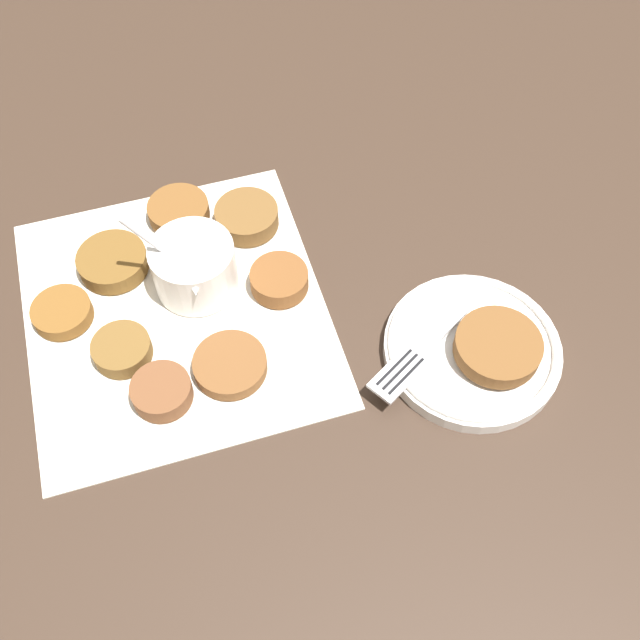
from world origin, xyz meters
name	(u,v)px	position (x,y,z in m)	size (l,w,h in m)	color
ground_plane	(190,310)	(0.00, 0.00, 0.00)	(4.00, 4.00, 0.00)	#38281E
napkin	(175,308)	(0.00, -0.01, 0.00)	(0.36, 0.33, 0.00)	silver
sauce_bowl	(195,269)	(-0.03, 0.01, 0.03)	(0.09, 0.10, 0.11)	white
fritter_0	(230,365)	(0.08, 0.03, 0.01)	(0.07, 0.07, 0.01)	brown
fritter_1	(113,262)	(-0.06, -0.07, 0.01)	(0.07, 0.07, 0.02)	brown
fritter_2	(182,210)	(-0.12, 0.00, 0.01)	(0.07, 0.07, 0.02)	brown
fritter_3	(122,349)	(0.04, -0.07, 0.01)	(0.06, 0.06, 0.02)	brown
fritter_4	(62,312)	(-0.01, -0.13, 0.01)	(0.06, 0.06, 0.02)	brown
fritter_5	(247,217)	(-0.10, 0.07, 0.01)	(0.07, 0.07, 0.02)	brown
fritter_6	(279,280)	(-0.01, 0.09, 0.01)	(0.06, 0.06, 0.02)	brown
fritter_7	(162,392)	(0.10, -0.03, 0.01)	(0.06, 0.06, 0.02)	brown
serving_plate	(472,348)	(0.10, 0.27, 0.01)	(0.17, 0.17, 0.02)	white
fritter_on_plate	(498,347)	(0.12, 0.28, 0.03)	(0.08, 0.08, 0.02)	brown
fork	(422,350)	(0.10, 0.22, 0.02)	(0.12, 0.15, 0.00)	silver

